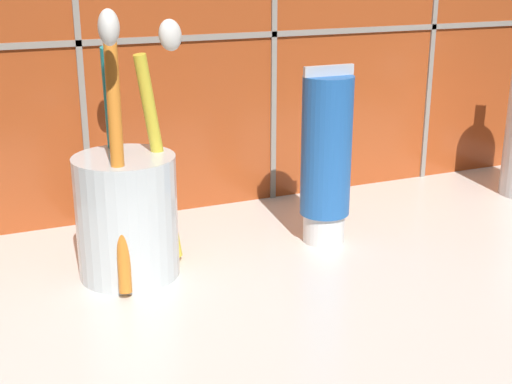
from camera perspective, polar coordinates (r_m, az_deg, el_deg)
sink_counter at (r=53.69cm, az=7.29°, el=-7.15°), size 68.69×35.41×2.00cm
toothbrush_cup at (r=51.21cm, az=-10.26°, el=-1.22°), size 8.71×10.67×19.21cm
toothpaste_tube at (r=55.98cm, az=5.62°, el=2.78°), size 4.15×3.95×14.19cm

